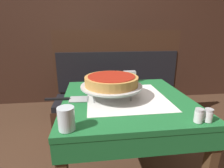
# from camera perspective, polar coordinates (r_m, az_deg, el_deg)

# --- Properties ---
(dining_table_front) EXTENTS (0.81, 0.81, 0.78)m
(dining_table_front) POSITION_cam_1_polar(r_m,az_deg,el_deg) (1.18, 4.61, -8.62)
(dining_table_front) COLOR #1E6B33
(dining_table_front) RESTS_ON ground_plane
(dining_table_rear) EXTENTS (0.68, 0.68, 0.77)m
(dining_table_rear) POSITION_cam_1_polar(r_m,az_deg,el_deg) (2.58, -8.60, 5.02)
(dining_table_rear) COLOR #1E6B33
(dining_table_rear) RESTS_ON ground_plane
(booth_bench) EXTENTS (1.49, 0.47, 1.20)m
(booth_bench) POSITION_cam_1_polar(r_m,az_deg,el_deg) (2.10, 2.49, -6.69)
(booth_bench) COLOR #3D2316
(booth_bench) RESTS_ON ground_plane
(back_wall_panel) EXTENTS (6.00, 0.04, 2.40)m
(back_wall_panel) POSITION_cam_1_polar(r_m,az_deg,el_deg) (2.98, -2.91, 17.12)
(back_wall_panel) COLOR #3D2319
(back_wall_panel) RESTS_ON ground_plane
(pizza_pan_stand) EXTENTS (0.39, 0.39, 0.09)m
(pizza_pan_stand) POSITION_cam_1_polar(r_m,az_deg,el_deg) (1.10, -0.19, -0.80)
(pizza_pan_stand) COLOR #ADADB2
(pizza_pan_stand) RESTS_ON dining_table_front
(deep_dish_pizza) EXTENTS (0.33, 0.33, 0.06)m
(deep_dish_pizza) POSITION_cam_1_polar(r_m,az_deg,el_deg) (1.09, -0.19, 1.19)
(deep_dish_pizza) COLOR #C68E47
(deep_dish_pizza) RESTS_ON pizza_pan_stand
(pizza_server) EXTENTS (0.27, 0.10, 0.01)m
(pizza_server) POSITION_cam_1_polar(r_m,az_deg,el_deg) (1.13, -13.81, -4.74)
(pizza_server) COLOR #BCBCC1
(pizza_server) RESTS_ON dining_table_front
(water_glass_near) EXTENTS (0.07, 0.07, 0.10)m
(water_glass_near) POSITION_cam_1_polar(r_m,az_deg,el_deg) (0.79, -14.70, -10.87)
(water_glass_near) COLOR silver
(water_glass_near) RESTS_ON dining_table_front
(salt_shaker) EXTENTS (0.04, 0.04, 0.07)m
(salt_shaker) POSITION_cam_1_polar(r_m,az_deg,el_deg) (0.93, 26.47, -9.20)
(salt_shaker) COLOR silver
(salt_shaker) RESTS_ON dining_table_front
(pepper_shaker) EXTENTS (0.04, 0.04, 0.06)m
(pepper_shaker) POSITION_cam_1_polar(r_m,az_deg,el_deg) (0.96, 28.96, -8.92)
(pepper_shaker) COLOR silver
(pepper_shaker) RESTS_ON dining_table_front
(napkin_holder) EXTENTS (0.10, 0.05, 0.09)m
(napkin_holder) POSITION_cam_1_polar(r_m,az_deg,el_deg) (1.49, 5.75, 2.52)
(napkin_holder) COLOR #B2B2B7
(napkin_holder) RESTS_ON dining_table_front
(condiment_caddy) EXTENTS (0.13, 0.13, 0.16)m
(condiment_caddy) POSITION_cam_1_polar(r_m,az_deg,el_deg) (2.47, -7.42, 8.06)
(condiment_caddy) COLOR black
(condiment_caddy) RESTS_ON dining_table_rear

